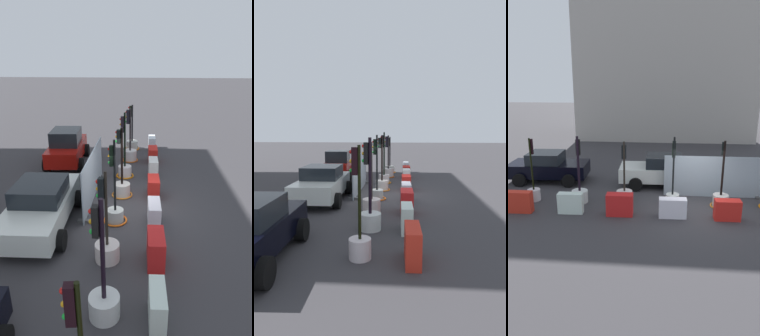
{
  "view_description": "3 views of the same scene",
  "coord_description": "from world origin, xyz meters",
  "views": [
    {
      "loc": [
        -10.45,
        -0.54,
        5.74
      ],
      "look_at": [
        0.59,
        0.16,
        1.42
      ],
      "focal_mm": 32.38,
      "sensor_mm": 36.0,
      "label": 1
    },
    {
      "loc": [
        -14.24,
        -0.75,
        3.26
      ],
      "look_at": [
        0.8,
        0.45,
        1.25
      ],
      "focal_mm": 30.64,
      "sensor_mm": 36.0,
      "label": 2
    },
    {
      "loc": [
        -1.55,
        -12.48,
        5.38
      ],
      "look_at": [
        -2.79,
        0.83,
        1.52
      ],
      "focal_mm": 32.98,
      "sensor_mm": 36.0,
      "label": 3
    }
  ],
  "objects": [
    {
      "name": "traffic_light_4",
      "position": [
        1.05,
        0.37,
        0.44
      ],
      "size": [
        0.88,
        0.88,
        2.92
      ],
      "color": "beige",
      "rests_on": "ground_plane"
    },
    {
      "name": "building_main_facade",
      "position": [
        -1.42,
        17.73,
        9.14
      ],
      "size": [
        16.31,
        7.39,
        18.23
      ],
      "color": "#AEA79F",
      "rests_on": "ground_plane"
    },
    {
      "name": "traffic_light_0",
      "position": [
        -7.35,
        0.32,
        0.56
      ],
      "size": [
        0.57,
        0.57,
        2.9
      ],
      "color": "silver",
      "rests_on": "ground_plane"
    },
    {
      "name": "construction_barrier_1",
      "position": [
        -5.27,
        -0.9,
        0.43
      ],
      "size": [
        1.04,
        0.39,
        0.87
      ],
      "color": "silver",
      "rests_on": "ground_plane"
    },
    {
      "name": "construction_barrier_3",
      "position": [
        -1.07,
        -0.93,
        0.4
      ],
      "size": [
        1.11,
        0.46,
        0.8
      ],
      "color": "white",
      "rests_on": "ground_plane"
    },
    {
      "name": "construction_barrier_4",
      "position": [
        1.08,
        -0.95,
        0.41
      ],
      "size": [
        1.02,
        0.49,
        0.82
      ],
      "color": "red",
      "rests_on": "ground_plane"
    },
    {
      "name": "traffic_light_3",
      "position": [
        -1.03,
        0.45,
        0.43
      ],
      "size": [
        0.86,
        0.86,
        3.03
      ],
      "color": "beige",
      "rests_on": "ground_plane"
    },
    {
      "name": "traffic_light_2",
      "position": [
        -3.19,
        0.48,
        0.48
      ],
      "size": [
        0.72,
        0.72,
        2.8
      ],
      "color": "silver",
      "rests_on": "ground_plane"
    },
    {
      "name": "construction_barrier_2",
      "position": [
        -3.21,
        -0.93,
        0.46
      ],
      "size": [
        1.09,
        0.5,
        0.92
      ],
      "color": "red",
      "rests_on": "ground_plane"
    },
    {
      "name": "construction_barrier_0",
      "position": [
        -7.45,
        -1.02,
        0.45
      ],
      "size": [
        1.14,
        0.41,
        0.91
      ],
      "color": "red",
      "rests_on": "ground_plane"
    },
    {
      "name": "car_white_van",
      "position": [
        -1.45,
        2.94,
        0.8
      ],
      "size": [
        4.52,
        2.27,
        1.62
      ],
      "color": "silver",
      "rests_on": "ground_plane"
    },
    {
      "name": "ground_plane",
      "position": [
        0.0,
        0.0,
        0.0
      ],
      "size": [
        120.0,
        120.0,
        0.0
      ],
      "primitive_type": "plane",
      "color": "#353336"
    },
    {
      "name": "site_fence_panel",
      "position": [
        0.88,
        1.53,
        0.94
      ],
      "size": [
        4.6,
        0.5,
        1.96
      ],
      "color": "#92A0AC",
      "rests_on": "ground_plane"
    },
    {
      "name": "traffic_light_1",
      "position": [
        -5.2,
        0.3,
        0.54
      ],
      "size": [
        0.72,
        0.72,
        3.03
      ],
      "color": "silver",
      "rests_on": "ground_plane"
    },
    {
      "name": "car_black_sedan",
      "position": [
        -7.67,
        3.13,
        0.8
      ],
      "size": [
        4.24,
        2.41,
        1.61
      ],
      "color": "black",
      "rests_on": "ground_plane"
    }
  ]
}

